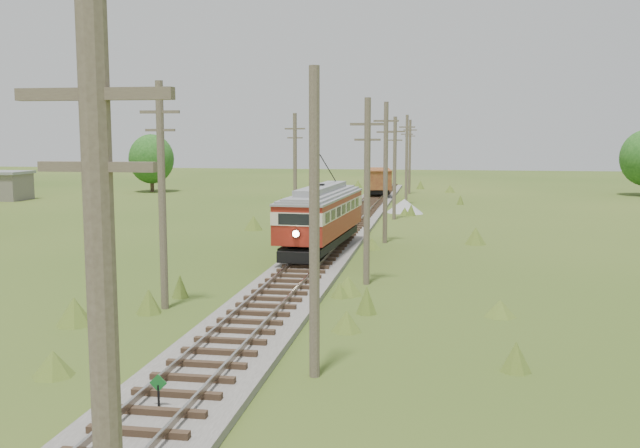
% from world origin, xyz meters
% --- Properties ---
extents(ground, '(260.00, 260.00, 0.00)m').
position_xyz_m(ground, '(0.00, 0.00, 0.00)').
color(ground, '#2C4C17').
rests_on(ground, ground).
extents(railbed_main, '(3.60, 96.00, 0.57)m').
position_xyz_m(railbed_main, '(0.00, 34.00, 0.19)').
color(railbed_main, '#605B54').
rests_on(railbed_main, ground).
extents(switch_marker, '(0.45, 0.06, 1.08)m').
position_xyz_m(switch_marker, '(-0.20, 1.50, 0.63)').
color(switch_marker, black).
rests_on(switch_marker, ground).
extents(streetcar, '(3.42, 11.68, 5.29)m').
position_xyz_m(streetcar, '(-0.00, 25.35, 2.50)').
color(streetcar, black).
rests_on(streetcar, ground).
extents(gondola, '(3.55, 8.20, 2.64)m').
position_xyz_m(gondola, '(0.00, 64.19, 1.99)').
color(gondola, black).
rests_on(gondola, ground).
extents(gravel_pile, '(3.35, 3.56, 1.22)m').
position_xyz_m(gravel_pile, '(3.71, 49.37, 0.57)').
color(gravel_pile, gray).
rests_on(gravel_pile, ground).
extents(utility_pole_r_0, '(1.60, 0.30, 8.50)m').
position_xyz_m(utility_pole_r_0, '(3.20, -8.00, 4.37)').
color(utility_pole_r_0, brown).
rests_on(utility_pole_r_0, ground).
extents(utility_pole_r_1, '(0.30, 0.30, 8.80)m').
position_xyz_m(utility_pole_r_1, '(3.10, 5.00, 4.40)').
color(utility_pole_r_1, brown).
rests_on(utility_pole_r_1, ground).
extents(utility_pole_r_2, '(1.60, 0.30, 8.60)m').
position_xyz_m(utility_pole_r_2, '(3.30, 18.00, 4.42)').
color(utility_pole_r_2, brown).
rests_on(utility_pole_r_2, ground).
extents(utility_pole_r_3, '(1.60, 0.30, 9.00)m').
position_xyz_m(utility_pole_r_3, '(3.20, 31.00, 4.63)').
color(utility_pole_r_3, brown).
rests_on(utility_pole_r_3, ground).
extents(utility_pole_r_4, '(1.60, 0.30, 8.40)m').
position_xyz_m(utility_pole_r_4, '(3.00, 44.00, 4.32)').
color(utility_pole_r_4, brown).
rests_on(utility_pole_r_4, ground).
extents(utility_pole_r_5, '(1.60, 0.30, 8.90)m').
position_xyz_m(utility_pole_r_5, '(3.40, 57.00, 4.58)').
color(utility_pole_r_5, brown).
rests_on(utility_pole_r_5, ground).
extents(utility_pole_r_6, '(1.60, 0.30, 8.70)m').
position_xyz_m(utility_pole_r_6, '(3.20, 70.00, 4.47)').
color(utility_pole_r_6, brown).
rests_on(utility_pole_r_6, ground).
extents(utility_pole_l_a, '(1.60, 0.30, 9.00)m').
position_xyz_m(utility_pole_l_a, '(-4.20, 12.00, 4.63)').
color(utility_pole_l_a, brown).
rests_on(utility_pole_l_a, ground).
extents(utility_pole_l_b, '(1.60, 0.30, 8.60)m').
position_xyz_m(utility_pole_l_b, '(-4.50, 40.00, 4.42)').
color(utility_pole_l_b, brown).
rests_on(utility_pole_l_b, ground).
extents(tree_mid_a, '(5.46, 5.46, 7.03)m').
position_xyz_m(tree_mid_a, '(-28.00, 68.00, 4.02)').
color(tree_mid_a, '#38281C').
rests_on(tree_mid_a, ground).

